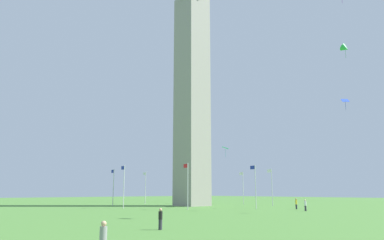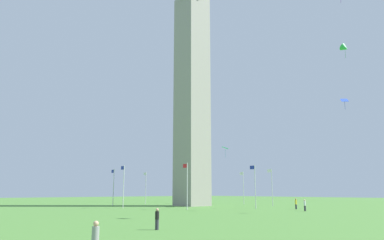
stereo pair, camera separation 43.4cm
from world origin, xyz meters
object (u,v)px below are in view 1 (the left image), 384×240
flagpole_ne (113,185)px  flagpole_w (243,186)px  flagpole_e (124,184)px  flagpole_n (145,186)px  flagpole_sw (272,185)px  flagpole_se (188,184)px  flagpole_s (255,184)px  kite_blue_diamond (345,101)px  obelisk_monument (192,84)px  kite_cyan_diamond (225,148)px  person_white_shirt (305,205)px  person_black_shirt (160,219)px  person_yellow_shirt (296,204)px  flagpole_nw (195,186)px  kite_green_delta (345,48)px

flagpole_ne → flagpole_w: (-11.67, -28.18, 0.00)m
flagpole_e → flagpole_n: bearing=-45.0°
flagpole_w → flagpole_sw: bearing=157.5°
flagpole_se → flagpole_s: same height
kite_blue_diamond → obelisk_monument: bearing=-1.8°
flagpole_e → kite_cyan_diamond: kite_cyan_diamond is taller
flagpole_sw → flagpole_ne: bearing=45.0°
flagpole_ne → person_white_shirt: bearing=-164.3°
flagpole_w → person_white_shirt: (-26.67, 17.40, -3.31)m
obelisk_monument → flagpole_n: bearing=0.0°
flagpole_e → person_white_shirt: 31.08m
obelisk_monument → flagpole_ne: (11.74, 11.67, -21.93)m
flagpole_e → flagpole_w: (-0.00, -33.02, 0.00)m
person_black_shirt → person_yellow_shirt: person_yellow_shirt is taller
flagpole_se → flagpole_nw: (23.35, -23.35, 0.00)m
flagpole_ne → flagpole_nw: same height
flagpole_n → flagpole_se: 30.50m
flagpole_nw → flagpole_se: bearing=135.0°
flagpole_s → kite_blue_diamond: size_ratio=4.49×
person_white_shirt → person_yellow_shirt: (4.27, -4.30, 0.01)m
kite_cyan_diamond → kite_green_delta: 28.24m
flagpole_se → flagpole_nw: bearing=-45.0°
flagpole_ne → flagpole_se: 23.35m
flagpole_e → flagpole_se: bearing=-157.5°
flagpole_s → flagpole_se: bearing=67.5°
flagpole_sw → flagpole_nw: size_ratio=1.00×
person_black_shirt → flagpole_e: bearing=-7.9°
flagpole_ne → kite_cyan_diamond: (-20.13, -12.90, 7.16)m
flagpole_w → person_white_shirt: 32.01m
flagpole_e → kite_blue_diamond: bearing=-155.7°
kite_cyan_diamond → flagpole_sw: bearing=-107.1°
flagpole_s → kite_cyan_diamond: kite_cyan_diamond is taller
flagpole_se → kite_cyan_diamond: (3.22, -12.90, 7.16)m
flagpole_e → flagpole_nw: same height
flagpole_e → kite_blue_diamond: size_ratio=4.49×
obelisk_monument → flagpole_ne: size_ratio=6.87×
kite_cyan_diamond → flagpole_nw: bearing=-27.4°
person_black_shirt → kite_green_delta: kite_green_delta is taller
person_black_shirt → flagpole_sw: bearing=-44.3°
kite_blue_diamond → kite_cyan_diamond: bearing=-5.1°
flagpole_n → kite_blue_diamond: 52.06m
flagpole_se → person_black_shirt: bearing=134.3°
kite_green_delta → flagpole_sw: bearing=-18.0°
flagpole_sw → obelisk_monument: bearing=45.2°
flagpole_nw → flagpole_n: bearing=67.5°
flagpole_se → flagpole_s: 12.63m
flagpole_sw → kite_green_delta: size_ratio=3.01×
flagpole_w → flagpole_nw: 12.63m
flagpole_ne → flagpole_e: 12.63m
flagpole_w → kite_blue_diamond: (-34.20, 17.59, 11.74)m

